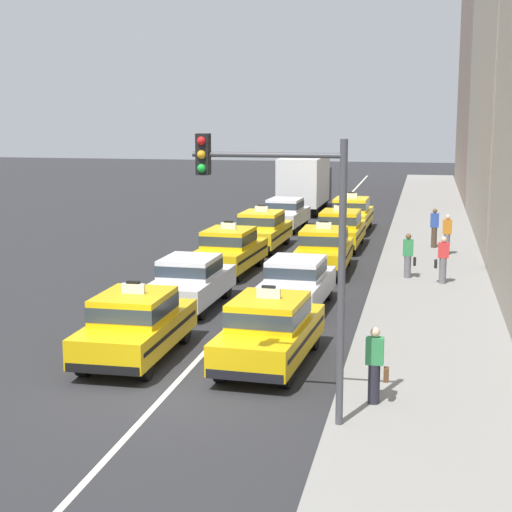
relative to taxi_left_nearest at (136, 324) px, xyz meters
name	(u,v)px	position (x,y,z in m)	size (l,w,h in m)	color
ground_plane	(166,394)	(1.49, -2.31, -0.88)	(160.00, 160.00, 0.00)	#2B2B2D
lane_stripe_left_right	(303,246)	(1.49, 17.69, -0.87)	(0.14, 80.00, 0.01)	silver
sidewalk_curb	(431,270)	(7.09, 12.69, -0.80)	(4.00, 90.00, 0.15)	gray
taxi_left_nearest	(136,324)	(0.00, 0.00, 0.00)	(1.83, 4.57, 1.96)	black
sedan_left_second	(191,280)	(-0.18, 5.43, -0.03)	(1.86, 4.34, 1.58)	black
taxi_left_third	(229,250)	(-0.28, 10.97, 0.00)	(2.05, 4.65, 1.96)	black
taxi_left_fourth	(262,229)	(-0.11, 16.34, 0.00)	(1.97, 4.62, 1.96)	black
sedan_left_fifth	(285,213)	(-0.13, 22.43, -0.03)	(1.98, 4.38, 1.58)	black
box_truck_left_sixth	(306,182)	(-0.18, 29.95, 0.90)	(2.40, 7.00, 3.27)	black
taxi_right_nearest	(270,329)	(3.28, 0.16, 0.00)	(2.07, 4.65, 1.96)	black
sedan_right_second	(296,282)	(3.03, 5.84, -0.03)	(1.95, 4.37, 1.58)	black
taxi_right_third	(324,249)	(3.14, 11.77, 0.00)	(1.85, 4.57, 1.96)	black
taxi_right_fourth	(340,228)	(3.18, 17.30, 0.00)	(1.90, 4.59, 1.96)	black
taxi_right_fifth	(351,213)	(3.17, 22.65, 0.00)	(1.92, 4.60, 1.96)	black
pedestrian_near_crosswalk	(434,228)	(7.19, 17.43, 0.13)	(0.36, 0.24, 1.69)	#473828
pedestrian_mid_block	(443,260)	(7.43, 9.90, 0.08)	(0.47, 0.24, 1.62)	slate
pedestrian_by_storefront	(375,366)	(5.92, -2.38, 0.06)	(0.47, 0.24, 1.59)	#23232D
pedestrian_trailing	(447,234)	(7.69, 15.72, 0.11)	(0.36, 0.24, 1.66)	slate
pedestrian_far_corner	(408,256)	(6.26, 10.65, 0.06)	(0.47, 0.24, 1.58)	slate
traffic_light_pole	(290,231)	(4.37, -3.66, 2.94)	(2.87, 0.33, 5.58)	#47474C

